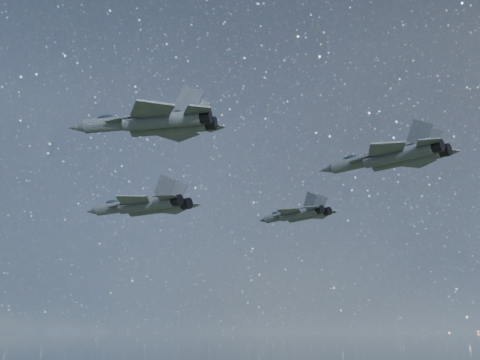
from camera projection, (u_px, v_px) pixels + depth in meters
The scene contains 4 objects.
jet_lead at pixel (143, 205), 81.93m from camera, with size 19.82×13.88×5.00m.
jet_left at pixel (298, 214), 88.76m from camera, with size 15.43×10.58×3.87m.
jet_right at pixel (153, 123), 59.21m from camera, with size 17.24×11.36×4.42m.
jet_slot at pixel (391, 157), 64.54m from camera, with size 17.17×12.02×4.33m.
Camera 1 is at (45.39, -55.98, 128.17)m, focal length 42.00 mm.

